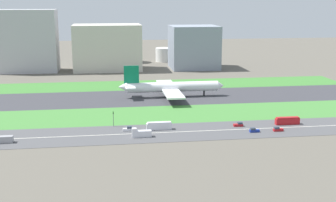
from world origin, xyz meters
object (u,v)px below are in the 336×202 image
at_px(car_2, 254,130).
at_px(truck_0, 2,139).
at_px(fuel_tank_west, 129,53).
at_px(fuel_tank_east, 188,54).
at_px(bus_0, 287,121).
at_px(hangar_building, 107,47).
at_px(truck_1, 141,133).
at_px(car_0, 239,125).
at_px(terminal_building, 27,41).
at_px(fuel_tank_centre, 164,55).
at_px(car_3, 278,129).
at_px(car_1, 128,129).
at_px(office_tower, 194,47).
at_px(bus_1, 159,126).
at_px(airliner, 170,87).
at_px(traffic_light, 113,118).

height_order(car_2, truck_0, truck_0).
relative_size(fuel_tank_west, fuel_tank_east, 1.02).
bearing_deg(bus_0, hangar_building, 114.62).
distance_m(truck_1, truck_0, 57.78).
xyz_separation_m(hangar_building, fuel_tank_east, (77.72, 45.00, -11.78)).
relative_size(car_0, terminal_building, 0.09).
bearing_deg(car_0, hangar_building, 108.09).
xyz_separation_m(car_2, car_0, (-4.06, 10.00, 0.00)).
distance_m(truck_1, fuel_tank_centre, 240.61).
height_order(bus_0, fuel_tank_centre, fuel_tank_centre).
xyz_separation_m(car_3, car_1, (-66.89, 10.00, 0.00)).
distance_m(car_1, fuel_tank_centre, 231.74).
bearing_deg(fuel_tank_east, bus_0, -88.57).
xyz_separation_m(truck_0, office_tower, (119.15, 192.00, 16.60)).
distance_m(bus_1, fuel_tank_east, 233.83).
relative_size(fuel_tank_west, fuel_tank_centre, 1.31).
distance_m(truck_0, fuel_tank_west, 245.85).
height_order(truck_1, hangar_building, hangar_building).
height_order(airliner, car_3, airliner).
bearing_deg(fuel_tank_east, traffic_light, -109.23).
height_order(truck_1, car_0, truck_1).
relative_size(airliner, car_1, 14.77).
relative_size(truck_1, fuel_tank_east, 0.40).
distance_m(car_2, car_0, 10.79).
relative_size(airliner, fuel_tank_west, 3.04).
relative_size(truck_0, hangar_building, 0.15).
distance_m(car_3, bus_1, 53.73).
relative_size(car_0, traffic_light, 0.61).
bearing_deg(terminal_building, truck_0, -84.07).
height_order(truck_1, bus_0, truck_1).
height_order(bus_1, truck_0, truck_0).
distance_m(truck_1, hangar_building, 193.21).
bearing_deg(hangar_building, fuel_tank_west, 66.04).
distance_m(bus_0, office_tower, 182.97).
xyz_separation_m(bus_0, hangar_building, (-83.38, 182.00, 17.25)).
distance_m(airliner, bus_1, 69.75).
xyz_separation_m(airliner, traffic_light, (-35.44, -60.01, -1.94)).
bearing_deg(truck_0, fuel_tank_centre, -112.67).
height_order(car_1, fuel_tank_centre, fuel_tank_centre).
xyz_separation_m(bus_0, office_tower, (-9.21, 182.00, 16.45)).
xyz_separation_m(bus_0, traffic_light, (-82.07, 7.99, 2.47)).
bearing_deg(fuel_tank_west, bus_0, -74.40).
xyz_separation_m(airliner, bus_0, (46.63, -68.00, -4.41)).
distance_m(car_1, traffic_light, 10.81).
bearing_deg(traffic_light, office_tower, 67.28).
bearing_deg(fuel_tank_centre, bus_0, -82.63).
bearing_deg(office_tower, airliner, -108.17).
height_order(airliner, traffic_light, airliner).
bearing_deg(fuel_tank_west, bus_1, -89.53).
height_order(car_3, bus_0, bus_0).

